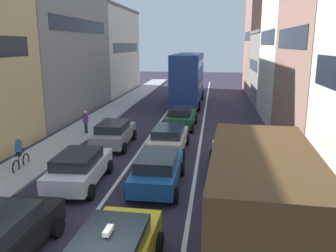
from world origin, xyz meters
name	(u,v)px	position (x,y,z in m)	size (l,w,h in m)	color
sidewalk_left	(99,119)	(-6.70, 20.00, 0.07)	(2.60, 64.00, 0.14)	#B0B0B0
lane_stripe_left	(160,122)	(-1.70, 20.00, 0.01)	(0.16, 60.00, 0.01)	silver
lane_stripe_right	(203,123)	(1.70, 20.00, 0.01)	(0.16, 60.00, 0.01)	silver
building_row_left	(42,44)	(-12.00, 21.75, 5.97)	(7.20, 43.90, 13.86)	tan
building_row_right	(312,50)	(9.90, 22.38, 5.55)	(7.20, 43.90, 12.87)	#936B5B
removalist_box_truck	(258,199)	(3.69, 2.42, 1.97)	(3.01, 7.81, 3.58)	#B7B29E
sedan_left_lane_front	(0,237)	(-3.29, 1.56, 0.80)	(2.10, 4.32, 1.49)	black
sedan_centre_lane_second	(157,170)	(0.17, 7.36, 0.80)	(2.08, 4.31, 1.49)	#194C8C
wagon_left_lane_second	(79,167)	(-3.22, 7.15, 0.80)	(2.21, 4.37, 1.49)	silver
hatchback_centre_lane_third	(169,138)	(0.00, 12.37, 0.80)	(2.09, 4.32, 1.49)	beige
sedan_left_lane_third	(114,133)	(-3.42, 13.08, 0.80)	(2.17, 4.35, 1.49)	gray
coupe_centre_lane_fourth	(182,117)	(0.15, 18.35, 0.80)	(2.18, 4.36, 1.49)	#19592D
sedan_right_lane_behind_truck	(233,158)	(3.41, 9.38, 0.80)	(2.18, 4.36, 1.49)	#759EB7
bus_mid_queue_primary	(188,77)	(-0.12, 27.93, 2.83)	(2.87, 10.52, 5.06)	navy
cyclist_on_sidewalk	(20,154)	(-6.74, 8.46, 0.85)	(0.50, 1.73, 1.72)	black
pedestrian_near_kerb	(86,121)	(-6.04, 15.38, 0.95)	(0.35, 0.46, 1.66)	#262D47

